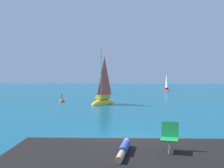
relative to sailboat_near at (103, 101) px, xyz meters
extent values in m
plane|color=#0F5675|center=(1.91, -14.00, -0.31)|extent=(160.00, 160.00, 0.00)
cube|color=black|center=(2.27, -17.62, -0.05)|extent=(8.11, 4.32, 0.51)
cube|color=black|center=(-0.48, -15.71, -0.31)|extent=(1.23, 1.41, 0.84)
cube|color=black|center=(3.94, -15.09, -0.31)|extent=(1.30, 1.28, 0.73)
ellipsoid|color=yellow|center=(-0.01, -0.01, -0.31)|extent=(2.59, 3.02, 1.03)
cube|color=yellow|center=(-0.01, -0.01, 0.37)|extent=(1.35, 1.48, 0.34)
cylinder|color=#B7B7BC|center=(-0.17, -0.24, 2.54)|extent=(0.11, 0.11, 4.67)
cylinder|color=#B2B2B7|center=(0.37, 0.51, 0.53)|extent=(1.17, 1.56, 0.09)
pyramid|color=#DB4C38|center=(0.13, 0.18, 2.35)|extent=(0.92, 1.24, 3.55)
ellipsoid|color=red|center=(9.85, 22.38, -0.31)|extent=(0.82, 2.08, 0.70)
cube|color=red|center=(9.85, 22.38, 0.16)|extent=(0.54, 0.92, 0.23)
cylinder|color=#B7B7BC|center=(9.86, 22.19, 1.63)|extent=(0.08, 0.08, 3.19)
cylinder|color=#B2B2B7|center=(9.82, 22.82, 0.26)|extent=(0.14, 1.28, 0.06)
pyramid|color=white|center=(9.84, 22.54, 1.51)|extent=(0.10, 1.02, 2.42)
cylinder|color=#334CB2|center=(1.56, -17.12, 0.33)|extent=(0.38, 0.93, 0.24)
cylinder|color=tan|center=(1.45, -17.86, 0.30)|extent=(0.29, 0.72, 0.18)
sphere|color=tan|center=(1.65, -16.58, 0.35)|extent=(0.22, 0.22, 0.22)
cube|color=green|center=(2.83, -17.11, 0.56)|extent=(0.60, 0.63, 0.04)
cube|color=green|center=(2.89, -16.86, 0.78)|extent=(0.50, 0.27, 0.45)
cylinder|color=silver|center=(2.77, -17.31, 0.38)|extent=(0.04, 0.04, 0.35)
cylinder|color=silver|center=(2.89, -16.86, 0.38)|extent=(0.04, 0.04, 0.35)
sphere|color=#EA5114|center=(-4.29, 2.33, -0.31)|extent=(0.56, 0.56, 0.56)
cylinder|color=black|center=(-4.29, 2.33, 0.24)|extent=(0.06, 0.06, 0.60)
camera|label=1|loc=(1.38, -24.64, 2.35)|focal=43.12mm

